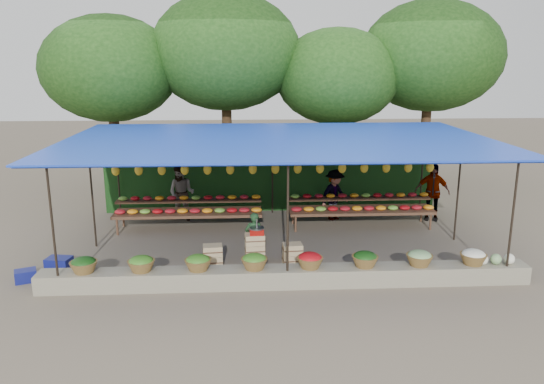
{
  "coord_description": "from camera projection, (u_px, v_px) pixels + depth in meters",
  "views": [
    {
      "loc": [
        -0.9,
        -13.4,
        4.77
      ],
      "look_at": [
        -0.16,
        0.2,
        1.36
      ],
      "focal_mm": 35.0,
      "sensor_mm": 36.0,
      "label": 1
    }
  ],
  "objects": [
    {
      "name": "fruit_table_right",
      "position": [
        361.0,
        206.0,
        15.48
      ],
      "size": [
        4.21,
        0.95,
        0.93
      ],
      "color": "#462B1C",
      "rests_on": "ground"
    },
    {
      "name": "fruit_table_left",
      "position": [
        189.0,
        209.0,
        15.21
      ],
      "size": [
        4.21,
        0.95,
        0.93
      ],
      "color": "#462B1C",
      "rests_on": "ground"
    },
    {
      "name": "customer_left",
      "position": [
        182.0,
        193.0,
        15.97
      ],
      "size": [
        0.97,
        0.85,
        1.7
      ],
      "primitive_type": "imported",
      "rotation": [
        0.0,
        0.0,
        -0.28
      ],
      "color": "slate",
      "rests_on": "ground"
    },
    {
      "name": "tree_row",
      "position": [
        281.0,
        61.0,
        18.96
      ],
      "size": [
        16.51,
        5.5,
        7.12
      ],
      "color": "#361D13",
      "rests_on": "ground"
    },
    {
      "name": "blue_crate_back",
      "position": [
        59.0,
        264.0,
        12.27
      ],
      "size": [
        0.61,
        0.48,
        0.33
      ],
      "primitive_type": "cube",
      "rotation": [
        0.0,
        0.0,
        -0.19
      ],
      "color": "navy",
      "rests_on": "ground"
    },
    {
      "name": "stone_curb",
      "position": [
        287.0,
        277.0,
        11.47
      ],
      "size": [
        10.6,
        0.55,
        0.4
      ],
      "primitive_type": "cube",
      "color": "gray",
      "rests_on": "ground"
    },
    {
      "name": "netting_backdrop",
      "position": [
        272.0,
        173.0,
        16.93
      ],
      "size": [
        10.6,
        0.06,
        2.5
      ],
      "primitive_type": "cube",
      "color": "#1B4418",
      "rests_on": "ground"
    },
    {
      "name": "ground",
      "position": [
        278.0,
        243.0,
        14.18
      ],
      "size": [
        60.0,
        60.0,
        0.0
      ],
      "primitive_type": "plane",
      "color": "#69604D",
      "rests_on": "ground"
    },
    {
      "name": "weighing_scale",
      "position": [
        257.0,
        231.0,
        12.47
      ],
      "size": [
        0.35,
        0.35,
        0.37
      ],
      "color": "#A9120D",
      "rests_on": "crate_counter"
    },
    {
      "name": "stall_canopy",
      "position": [
        278.0,
        143.0,
        13.59
      ],
      "size": [
        10.8,
        6.6,
        2.82
      ],
      "color": "black",
      "rests_on": "ground"
    },
    {
      "name": "produce_baskets",
      "position": [
        282.0,
        261.0,
        11.38
      ],
      "size": [
        8.98,
        0.58,
        0.34
      ],
      "color": "brown",
      "rests_on": "stone_curb"
    },
    {
      "name": "vendor_seated",
      "position": [
        254.0,
        237.0,
        12.78
      ],
      "size": [
        0.5,
        0.38,
        1.22
      ],
      "primitive_type": "imported",
      "rotation": [
        0.0,
        0.0,
        3.36
      ],
      "color": "#1B3B1E",
      "rests_on": "ground"
    },
    {
      "name": "customer_right",
      "position": [
        432.0,
        192.0,
        16.05
      ],
      "size": [
        1.1,
        0.71,
        1.74
      ],
      "primitive_type": "imported",
      "rotation": [
        0.0,
        0.0,
        -0.3
      ],
      "color": "slate",
      "rests_on": "ground"
    },
    {
      "name": "customer_mid",
      "position": [
        335.0,
        195.0,
        16.07
      ],
      "size": [
        1.16,
        1.03,
        1.56
      ],
      "primitive_type": "imported",
      "rotation": [
        0.0,
        0.0,
        0.57
      ],
      "color": "slate",
      "rests_on": "ground"
    },
    {
      "name": "crate_counter",
      "position": [
        254.0,
        253.0,
        12.6
      ],
      "size": [
        2.38,
        0.38,
        0.77
      ],
      "color": "tan",
      "rests_on": "ground"
    },
    {
      "name": "blue_crate_front",
      "position": [
        26.0,
        276.0,
        11.69
      ],
      "size": [
        0.54,
        0.47,
        0.27
      ],
      "primitive_type": "cube",
      "rotation": [
        0.0,
        0.0,
        0.4
      ],
      "color": "navy",
      "rests_on": "ground"
    }
  ]
}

